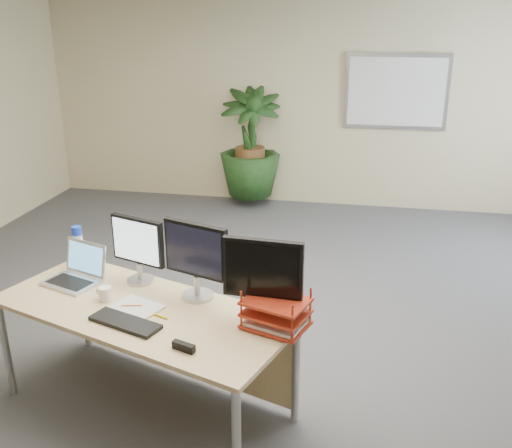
% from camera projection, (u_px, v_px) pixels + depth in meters
% --- Properties ---
extents(floor, '(8.00, 8.00, 0.00)m').
position_uv_depth(floor, '(236.00, 360.00, 4.34)').
color(floor, '#4C4C51').
rests_on(floor, ground).
extents(back_wall, '(7.00, 0.04, 2.70)m').
position_uv_depth(back_wall, '(302.00, 105.00, 7.55)').
color(back_wall, beige).
rests_on(back_wall, floor).
extents(whiteboard, '(1.30, 0.04, 0.95)m').
position_uv_depth(whiteboard, '(396.00, 92.00, 7.24)').
color(whiteboard, '#A8A8AD').
rests_on(whiteboard, back_wall).
extents(desk, '(2.09, 1.39, 0.74)m').
position_uv_depth(desk, '(154.00, 322.00, 3.72)').
color(desk, tan).
rests_on(desk, floor).
extents(floor_plant, '(0.99, 0.99, 1.50)m').
position_uv_depth(floor_plant, '(250.00, 152.00, 7.60)').
color(floor_plant, '#133312').
rests_on(floor_plant, floor).
extents(monitor_left, '(0.41, 0.19, 0.46)m').
position_uv_depth(monitor_left, '(138.00, 246.00, 3.85)').
color(monitor_left, '#B4B4B9').
rests_on(monitor_left, desk).
extents(monitor_right, '(0.45, 0.21, 0.51)m').
position_uv_depth(monitor_right, '(196.00, 256.00, 3.62)').
color(monitor_right, '#B4B4B9').
rests_on(monitor_right, desk).
extents(monitor_dark, '(0.48, 0.22, 0.53)m').
position_uv_depth(monitor_dark, '(263.00, 276.00, 3.32)').
color(monitor_dark, '#B4B4B9').
rests_on(monitor_dark, desk).
extents(laptop, '(0.43, 0.41, 0.25)m').
position_uv_depth(laptop, '(77.00, 273.00, 3.93)').
color(laptop, silver).
rests_on(laptop, desk).
extents(keyboard, '(0.48, 0.29, 0.03)m').
position_uv_depth(keyboard, '(125.00, 322.00, 3.39)').
color(keyboard, black).
rests_on(keyboard, desk).
extents(coffee_mug, '(0.12, 0.08, 0.09)m').
position_uv_depth(coffee_mug, '(105.00, 294.00, 3.66)').
color(coffee_mug, white).
rests_on(coffee_mug, desk).
extents(spiral_notebook, '(0.37, 0.32, 0.01)m').
position_uv_depth(spiral_notebook, '(136.00, 308.00, 3.57)').
color(spiral_notebook, silver).
rests_on(spiral_notebook, desk).
extents(orange_pen, '(0.13, 0.04, 0.01)m').
position_uv_depth(orange_pen, '(132.00, 306.00, 3.57)').
color(orange_pen, orange).
rests_on(orange_pen, spiral_notebook).
extents(yellow_highlighter, '(0.11, 0.06, 0.02)m').
position_uv_depth(yellow_highlighter, '(160.00, 316.00, 3.47)').
color(yellow_highlighter, yellow).
rests_on(yellow_highlighter, desk).
extents(water_bottle, '(0.08, 0.08, 0.30)m').
position_uv_depth(water_bottle, '(78.00, 247.00, 4.15)').
color(water_bottle, silver).
rests_on(water_bottle, desk).
extents(letter_tray, '(0.43, 0.37, 0.17)m').
position_uv_depth(letter_tray, '(276.00, 315.00, 3.34)').
color(letter_tray, '#A32714').
rests_on(letter_tray, desk).
extents(stapler, '(0.14, 0.08, 0.05)m').
position_uv_depth(stapler, '(184.00, 347.00, 3.12)').
color(stapler, black).
rests_on(stapler, desk).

